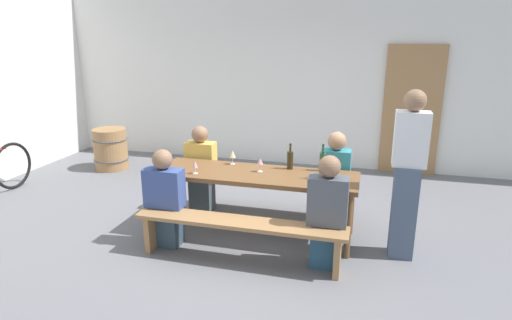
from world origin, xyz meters
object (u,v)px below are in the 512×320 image
at_px(seated_guest_far_1, 335,181).
at_px(standing_host, 407,177).
at_px(wine_bottle_1, 322,169).
at_px(wine_bottle_2, 322,161).
at_px(seated_guest_far_0, 201,171).
at_px(wine_glass_0, 260,162).
at_px(wooden_door, 412,111).
at_px(bench_near, 239,229).
at_px(wine_bottle_0, 290,160).
at_px(wine_glass_1, 167,159).
at_px(seated_guest_near_1, 327,215).
at_px(wine_barrel, 111,149).
at_px(seated_guest_near_0, 165,201).
at_px(bench_far, 269,186).
at_px(wine_glass_2, 331,174).
at_px(tasting_table, 256,180).
at_px(wine_glass_4, 195,165).
at_px(wine_glass_3, 233,154).

xyz_separation_m(seated_guest_far_1, standing_host, (0.76, -0.58, 0.30)).
height_order(wine_bottle_1, wine_bottle_2, wine_bottle_2).
xyz_separation_m(wine_bottle_2, seated_guest_far_1, (0.13, 0.23, -0.30)).
height_order(wine_bottle_2, seated_guest_far_0, seated_guest_far_0).
distance_m(wine_glass_0, standing_host, 1.57).
height_order(wooden_door, bench_near, wooden_door).
height_order(wine_bottle_0, wine_glass_1, wine_bottle_0).
bearing_deg(seated_guest_near_1, wine_bottle_1, 13.57).
bearing_deg(wine_bottle_0, wine_barrel, 155.40).
relative_size(seated_guest_near_0, wine_barrel, 1.56).
bearing_deg(seated_guest_near_0, bench_far, -37.62).
bearing_deg(wine_glass_0, wooden_door, 57.67).
distance_m(seated_guest_far_1, standing_host, 1.00).
bearing_deg(wine_barrel, wine_bottle_1, -25.64).
bearing_deg(seated_guest_far_1, wine_bottle_0, -63.18).
xyz_separation_m(wine_bottle_0, wine_glass_2, (0.51, -0.46, 0.02)).
bearing_deg(tasting_table, seated_guest_far_0, 150.12).
xyz_separation_m(tasting_table, seated_guest_near_1, (0.86, -0.50, -0.12)).
bearing_deg(tasting_table, wine_glass_0, 54.88).
bearing_deg(seated_guest_far_0, wine_glass_4, 17.56).
relative_size(bench_near, wine_glass_0, 13.39).
height_order(wine_glass_3, seated_guest_far_1, seated_guest_far_1).
bearing_deg(wooden_door, wine_glass_2, -107.60).
distance_m(wooden_door, wine_glass_0, 3.37).
distance_m(wine_glass_2, seated_guest_near_1, 0.43).
xyz_separation_m(wine_glass_4, seated_guest_far_1, (1.49, 0.71, -0.29)).
height_order(wine_glass_4, wine_barrel, wine_glass_4).
distance_m(bench_far, wine_bottle_1, 1.12).
distance_m(seated_guest_near_0, seated_guest_far_1, 2.00).
relative_size(wine_bottle_0, wine_bottle_1, 0.99).
xyz_separation_m(wooden_door, standing_host, (-0.24, -2.98, -0.18)).
bearing_deg(wine_bottle_2, wine_bottle_1, -83.45).
bearing_deg(wine_barrel, seated_guest_far_1, -18.52).
bearing_deg(wine_glass_4, seated_guest_far_0, 107.56).
xyz_separation_m(wine_bottle_1, seated_guest_far_0, (-1.61, 0.52, -0.32)).
distance_m(wine_bottle_2, wine_barrel, 4.13).
bearing_deg(seated_guest_near_1, bench_near, 99.93).
bearing_deg(seated_guest_far_0, seated_guest_near_1, 59.92).
distance_m(wine_glass_3, seated_guest_near_1, 1.46).
relative_size(bench_near, seated_guest_far_1, 1.87).
bearing_deg(wine_glass_3, wine_glass_0, -26.88).
relative_size(wine_bottle_2, wine_glass_2, 1.77).
distance_m(wine_bottle_1, standing_host, 0.86).
height_order(wine_glass_0, wine_glass_3, wine_glass_3).
height_order(wine_glass_2, wine_glass_4, wine_glass_2).
xyz_separation_m(wine_bottle_1, wine_barrel, (-3.83, 1.84, -0.51)).
bearing_deg(seated_guest_near_1, wine_glass_4, 78.90).
relative_size(bench_near, wine_glass_3, 12.58).
distance_m(wine_glass_4, seated_guest_near_0, 0.51).
distance_m(wooden_door, wine_bottle_2, 2.86).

